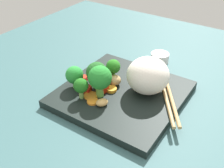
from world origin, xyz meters
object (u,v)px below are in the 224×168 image
(rice_mound, at_px, (148,75))
(broccoli_floret_4, at_px, (97,73))
(sauce_cup, at_px, (159,57))
(square_plate, at_px, (122,94))
(carrot_slice_1, at_px, (93,101))
(chopstick_pair, at_px, (167,94))

(rice_mound, xyz_separation_m, broccoli_floret_4, (0.11, 0.05, -0.00))
(rice_mound, height_order, sauce_cup, rice_mound)
(square_plate, distance_m, rice_mound, 0.08)
(square_plate, relative_size, sauce_cup, 5.21)
(rice_mound, xyz_separation_m, carrot_slice_1, (0.08, 0.11, -0.04))
(chopstick_pair, distance_m, sauce_cup, 0.19)
(sauce_cup, bearing_deg, broccoli_floret_4, 76.25)
(carrot_slice_1, bearing_deg, chopstick_pair, -137.44)
(carrot_slice_1, xyz_separation_m, sauce_cup, (-0.03, -0.28, -0.01))
(square_plate, height_order, rice_mound, rice_mound)
(rice_mound, relative_size, carrot_slice_1, 3.82)
(sauce_cup, bearing_deg, carrot_slice_1, 84.15)
(rice_mound, relative_size, chopstick_pair, 0.49)
(broccoli_floret_4, bearing_deg, square_plate, -161.17)
(broccoli_floret_4, xyz_separation_m, carrot_slice_1, (-0.03, 0.05, -0.04))
(carrot_slice_1, distance_m, chopstick_pair, 0.17)
(chopstick_pair, bearing_deg, broccoli_floret_4, 79.03)
(square_plate, bearing_deg, sauce_cup, -89.29)
(square_plate, xyz_separation_m, rice_mound, (-0.05, -0.03, 0.05))
(square_plate, bearing_deg, carrot_slice_1, 66.83)
(chopstick_pair, bearing_deg, sauce_cup, -2.23)
(broccoli_floret_4, relative_size, chopstick_pair, 0.34)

